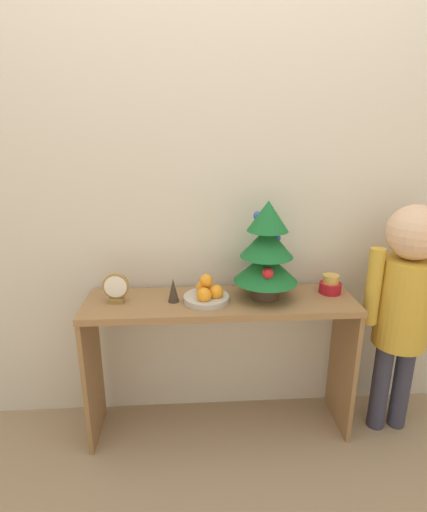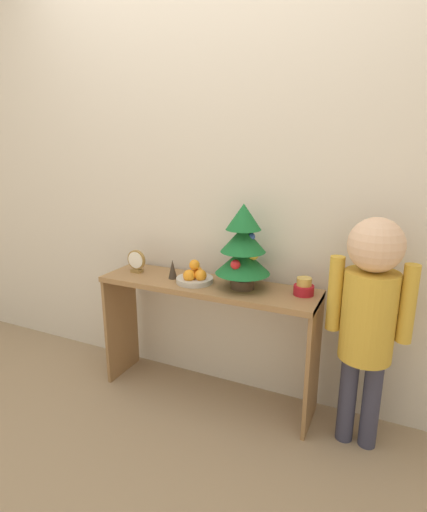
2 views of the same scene
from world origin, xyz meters
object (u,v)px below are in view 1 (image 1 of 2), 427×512
object	(u,v)px
mini_tree	(267,251)
desk_clock	(116,288)
child_figure	(405,294)
fruit_bowl	(207,294)
figurine	(173,290)
singing_bowl	(330,285)

from	to	relation	value
mini_tree	desk_clock	xyz separation A→B (m)	(-0.66, -0.01, -0.15)
desk_clock	child_figure	world-z (taller)	child_figure
desk_clock	child_figure	size ratio (longest dim) A/B	0.12
mini_tree	desk_clock	distance (m)	0.68
fruit_bowl	child_figure	bearing A→B (deg)	-1.51
figurine	fruit_bowl	bearing A→B (deg)	-4.66
singing_bowl	figurine	size ratio (longest dim) A/B	0.93
mini_tree	child_figure	world-z (taller)	mini_tree
fruit_bowl	child_figure	xyz separation A→B (m)	(0.89, -0.02, -0.01)
figurine	child_figure	world-z (taller)	child_figure
singing_bowl	child_figure	xyz separation A→B (m)	(0.31, -0.09, -0.01)
figurine	child_figure	distance (m)	1.04
mini_tree	singing_bowl	distance (m)	0.36
fruit_bowl	figurine	bearing A→B (deg)	175.34
singing_bowl	figurine	distance (m)	0.72
mini_tree	fruit_bowl	distance (m)	0.32
mini_tree	figurine	distance (m)	0.44
fruit_bowl	singing_bowl	distance (m)	0.58
fruit_bowl	desk_clock	bearing A→B (deg)	177.37
singing_bowl	desk_clock	distance (m)	0.97
mini_tree	singing_bowl	bearing A→B (deg)	6.60
mini_tree	singing_bowl	size ratio (longest dim) A/B	4.38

